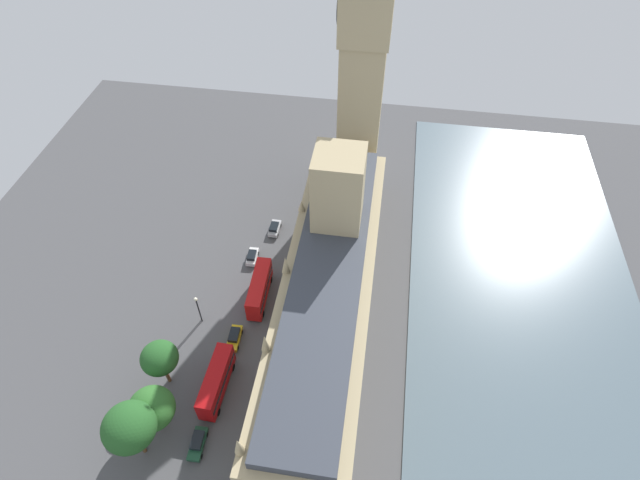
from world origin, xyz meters
TOP-DOWN VIEW (x-y plane):
  - ground_plane at (0.00, 0.00)m, footprint 139.38×139.38m
  - river_thames at (-34.98, 0.00)m, footprint 39.42×125.44m
  - parliament_building at (-1.99, -1.19)m, footprint 13.23×57.74m
  - clock_tower at (-2.86, -35.04)m, footprint 8.55×8.55m
  - car_silver_kerbside at (11.34, -21.21)m, footprint 1.96×4.19m
  - car_white_leading at (13.88, -13.44)m, footprint 1.97×4.15m
  - double_decker_bus_opposite_hall at (10.39, -5.11)m, footprint 2.92×10.58m
  - car_yellow_cab_midblock at (12.58, 3.87)m, footprint 2.02×4.74m
  - double_decker_bus_trailing at (12.73, 12.59)m, footprint 2.87×10.56m
  - car_dark_green_near_tower at (13.13, 21.16)m, footprint 2.04×4.76m
  - pedestrian_by_river_gate at (7.12, 21.04)m, footprint 0.53×0.63m
  - pedestrian_far_end at (6.22, 13.44)m, footprint 0.65×0.62m
  - plane_tree_corner at (20.30, 23.02)m, footprint 7.02×7.02m
  - plane_tree_under_trees at (19.29, 19.36)m, footprint 6.45×6.45m
  - plane_tree_slot_10 at (20.62, 12.32)m, footprint 5.51×5.51m
  - street_lamp_slot_11 at (19.19, 0.85)m, footprint 0.56×0.56m
  - street_lamp_slot_12 at (19.00, 1.07)m, footprint 0.56×0.56m

SIDE VIEW (x-z plane):
  - ground_plane at x=0.00m, z-range 0.00..0.00m
  - river_thames at x=-34.98m, z-range 0.00..0.25m
  - pedestrian_far_end at x=6.22m, z-range -0.08..1.46m
  - pedestrian_by_river_gate at x=7.12m, z-range -0.08..1.51m
  - car_white_leading at x=13.88m, z-range 0.01..1.75m
  - car_silver_kerbside at x=11.34m, z-range 0.02..1.76m
  - car_yellow_cab_midblock at x=12.58m, z-range 0.02..1.76m
  - car_dark_green_near_tower at x=13.13m, z-range 0.02..1.76m
  - double_decker_bus_opposite_hall at x=10.39m, z-range 0.26..5.01m
  - double_decker_bus_trailing at x=12.73m, z-range 0.26..5.01m
  - street_lamp_slot_11 at x=19.19m, z-range 1.24..7.41m
  - street_lamp_slot_12 at x=19.00m, z-range 1.26..7.66m
  - plane_tree_under_trees at x=19.29m, z-range 1.57..10.23m
  - plane_tree_slot_10 at x=20.62m, z-range 2.21..11.41m
  - plane_tree_corner at x=20.30m, z-range 2.52..13.59m
  - parliament_building at x=-1.99m, z-range -5.65..23.02m
  - clock_tower at x=-2.86m, z-range 1.00..58.09m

